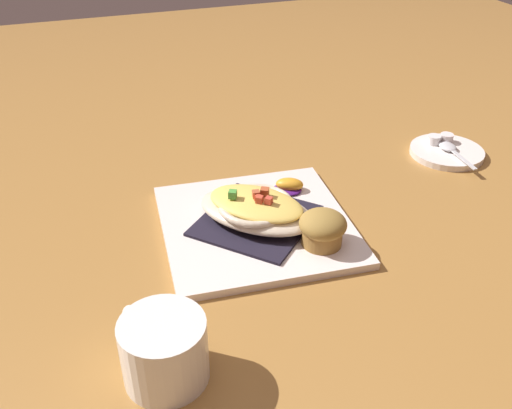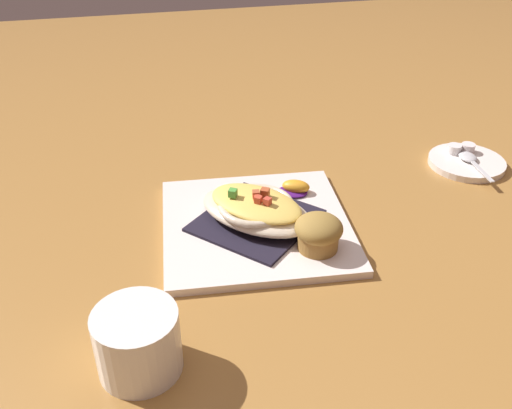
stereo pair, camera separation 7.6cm
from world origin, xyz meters
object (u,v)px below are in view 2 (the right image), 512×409
object	(u,v)px
muffin	(318,232)
creamer_saucer	(466,162)
spoon	(469,158)
creamer_cup_1	(454,149)
coffee_mug	(137,344)
orange_garnish	(295,188)
creamer_cup_0	(468,148)
square_plate	(256,225)
gratin_dish	(256,208)

from	to	relation	value
muffin	creamer_saucer	world-z (taller)	muffin
spoon	creamer_cup_1	world-z (taller)	creamer_cup_1
coffee_mug	creamer_saucer	distance (m)	0.68
orange_garnish	creamer_cup_0	distance (m)	0.35
spoon	muffin	bearing A→B (deg)	-61.89
spoon	creamer_cup_0	size ratio (longest dim) A/B	4.54
square_plate	orange_garnish	distance (m)	0.10
creamer_cup_0	creamer_cup_1	world-z (taller)	same
muffin	creamer_cup_0	distance (m)	0.41
coffee_mug	creamer_cup_0	xyz separation A→B (m)	(-0.36, 0.60, -0.01)
coffee_mug	gratin_dish	bearing A→B (deg)	141.15
orange_garnish	square_plate	bearing A→B (deg)	-49.69
muffin	orange_garnish	bearing A→B (deg)	175.77
square_plate	creamer_cup_0	bearing A→B (deg)	107.18
orange_garnish	creamer_saucer	world-z (taller)	orange_garnish
square_plate	spoon	distance (m)	0.42
creamer_cup_0	gratin_dish	bearing A→B (deg)	-72.82
square_plate	orange_garnish	size ratio (longest dim) A/B	4.42
square_plate	gratin_dish	distance (m)	0.03
creamer_cup_1	muffin	bearing A→B (deg)	-56.94
orange_garnish	creamer_cup_1	size ratio (longest dim) A/B	2.55
gratin_dish	creamer_cup_1	xyz separation A→B (m)	(-0.13, 0.40, -0.02)
muffin	coffee_mug	xyz separation A→B (m)	(0.15, -0.25, -0.00)
square_plate	creamer_saucer	xyz separation A→B (m)	(-0.10, 0.41, -0.00)
square_plate	spoon	world-z (taller)	spoon
coffee_mug	spoon	bearing A→B (deg)	118.98
muffin	creamer_cup_1	world-z (taller)	muffin
muffin	creamer_cup_1	size ratio (longest dim) A/B	2.75
muffin	spoon	bearing A→B (deg)	118.11
orange_garnish	spoon	bearing A→B (deg)	95.70
square_plate	creamer_saucer	bearing A→B (deg)	104.45
orange_garnish	coffee_mug	xyz separation A→B (m)	(0.29, -0.26, 0.01)
gratin_dish	orange_garnish	xyz separation A→B (m)	(-0.07, 0.08, -0.02)
square_plate	creamer_saucer	world-z (taller)	same
spoon	creamer_cup_1	distance (m)	0.03
square_plate	creamer_cup_0	xyz separation A→B (m)	(-0.13, 0.42, 0.01)
gratin_dish	creamer_cup_1	size ratio (longest dim) A/B	8.39
square_plate	creamer_cup_0	world-z (taller)	creamer_cup_0
gratin_dish	spoon	world-z (taller)	gratin_dish
square_plate	creamer_saucer	distance (m)	0.42
creamer_saucer	gratin_dish	bearing A→B (deg)	-75.55
muffin	creamer_saucer	size ratio (longest dim) A/B	0.50
coffee_mug	creamer_cup_1	xyz separation A→B (m)	(-0.36, 0.58, -0.01)
creamer_cup_0	square_plate	bearing A→B (deg)	-72.82
creamer_cup_1	spoon	bearing A→B (deg)	17.50
orange_garnish	spoon	world-z (taller)	orange_garnish
square_plate	muffin	world-z (taller)	muffin
square_plate	creamer_cup_1	size ratio (longest dim) A/B	11.29
creamer_saucer	orange_garnish	bearing A→B (deg)	-83.43
creamer_cup_0	creamer_saucer	bearing A→B (deg)	-30.37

